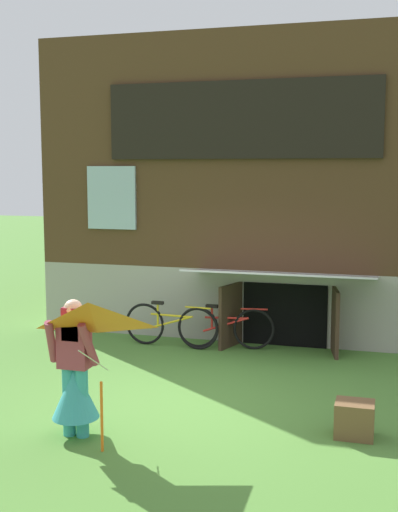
% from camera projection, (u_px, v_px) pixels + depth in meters
% --- Properties ---
extents(ground_plane, '(60.00, 60.00, 0.00)m').
position_uv_depth(ground_plane, '(188.00, 400.00, 8.51)').
color(ground_plane, '#4C7F33').
extents(log_house, '(7.34, 5.71, 5.22)m').
position_uv_depth(log_house, '(266.00, 186.00, 13.22)').
color(log_house, '#9E998E').
rests_on(log_house, ground_plane).
extents(person, '(0.61, 0.52, 1.54)m').
position_uv_depth(person, '(75.00, 379.00, 7.28)').
color(person, teal).
rests_on(person, ground_plane).
extents(kite, '(1.14, 1.21, 1.47)m').
position_uv_depth(kite, '(89.00, 346.00, 6.52)').
color(kite, orange).
rests_on(kite, ground_plane).
extents(bicycle_red, '(1.59, 0.29, 0.73)m').
position_uv_depth(bicycle_red, '(226.00, 327.00, 10.93)').
color(bicycle_red, black).
rests_on(bicycle_red, ground_plane).
extents(bicycle_yellow, '(1.66, 0.16, 0.75)m').
position_uv_depth(bicycle_yellow, '(171.00, 325.00, 11.03)').
color(bicycle_yellow, black).
rests_on(bicycle_yellow, ground_plane).
extents(wooden_crate, '(0.42, 0.36, 0.39)m').
position_uv_depth(wooden_crate, '(354.00, 419.00, 7.32)').
color(wooden_crate, brown).
rests_on(wooden_crate, ground_plane).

